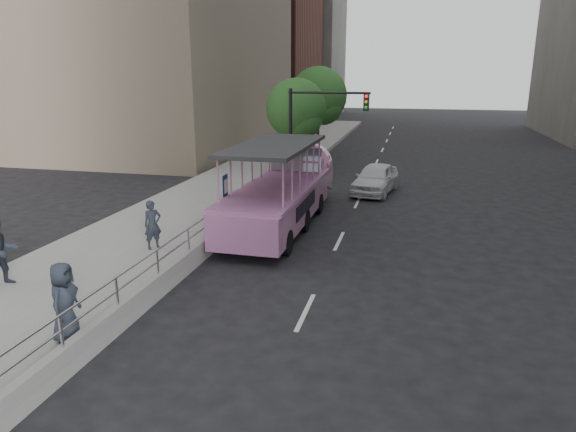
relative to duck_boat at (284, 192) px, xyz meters
name	(u,v)px	position (x,y,z in m)	size (l,w,h in m)	color
ground	(287,279)	(1.59, -6.01, -1.26)	(160.00, 160.00, 0.00)	black
sidewalk	(224,192)	(-4.16, 3.99, -1.11)	(5.50, 80.00, 0.30)	#999994
kerb_wall	(213,236)	(-1.53, -4.01, -0.78)	(0.24, 30.00, 0.36)	#979792
guardrail	(213,218)	(-1.53, -4.01, -0.12)	(0.07, 22.00, 0.71)	silver
duck_boat	(284,192)	(0.00, 0.00, 0.00)	(2.69, 10.30, 3.41)	black
car	(375,178)	(3.22, 6.29, -0.51)	(1.78, 4.42, 1.51)	silver
pedestrian_near	(153,225)	(-3.20, -5.14, -0.15)	(0.60, 0.39, 1.63)	#262C38
pedestrian_mid	(0,252)	(-5.71, -8.95, -0.01)	(0.93, 0.72, 1.91)	#262C38
pedestrian_far	(64,302)	(-2.09, -11.14, -0.08)	(0.87, 0.57, 1.78)	#262C38
parking_sign	(226,199)	(-1.41, -3.01, 0.32)	(0.08, 0.56, 2.48)	black
traffic_signal	(313,122)	(-0.12, 6.49, 2.23)	(4.20, 0.32, 5.20)	black
street_tree_near	(297,111)	(-1.71, 9.92, 2.55)	(3.52, 3.52, 5.72)	#372419
street_tree_far	(320,98)	(-1.51, 15.92, 3.04)	(3.97, 3.97, 6.45)	#372419
midrise_brick	(237,12)	(-16.41, 41.99, 11.74)	(18.00, 16.00, 26.00)	brown
midrise_stone_b	(286,45)	(-14.41, 57.99, 8.74)	(16.00, 14.00, 20.00)	gray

